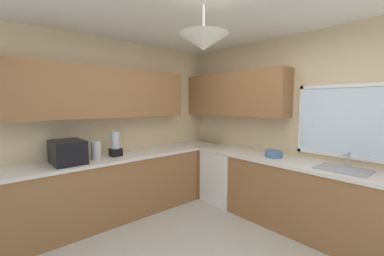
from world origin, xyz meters
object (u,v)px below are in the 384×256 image
at_px(kettle, 96,150).
at_px(bowl, 274,154).
at_px(sink_assembly, 344,169).
at_px(blender_appliance, 115,145).
at_px(dishwasher, 225,176).
at_px(microwave, 68,152).

distance_m(kettle, bowl, 2.45).
relative_size(sink_assembly, blender_appliance, 1.46).
distance_m(dishwasher, bowl, 1.01).
height_order(bowl, blender_appliance, blender_appliance).
relative_size(dishwasher, microwave, 1.78).
xyz_separation_m(sink_assembly, blender_appliance, (-2.40, -1.65, 0.15)).
bearing_deg(kettle, bowl, 51.89).
xyz_separation_m(dishwasher, bowl, (0.87, 0.03, 0.52)).
relative_size(sink_assembly, bowl, 2.23).
height_order(kettle, blender_appliance, blender_appliance).
height_order(sink_assembly, bowl, sink_assembly).
bearing_deg(blender_appliance, kettle, -85.97).
bearing_deg(microwave, kettle, 86.69).
bearing_deg(bowl, kettle, -128.11).
xyz_separation_m(kettle, blender_appliance, (-0.02, 0.28, 0.04)).
relative_size(kettle, blender_appliance, 0.69).
bearing_deg(bowl, sink_assembly, 0.48).
relative_size(microwave, sink_assembly, 0.92).
bearing_deg(dishwasher, bowl, 1.97).
bearing_deg(kettle, blender_appliance, 94.03).
distance_m(microwave, blender_appliance, 0.63).
xyz_separation_m(microwave, sink_assembly, (2.40, 2.28, -0.13)).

